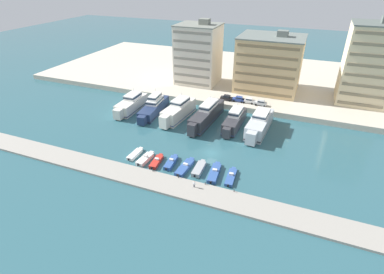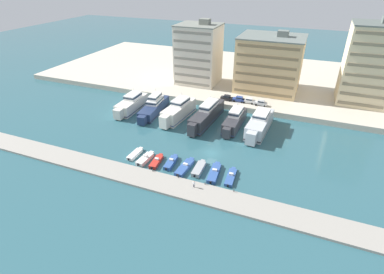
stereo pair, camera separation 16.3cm
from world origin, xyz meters
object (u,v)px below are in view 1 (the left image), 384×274
(motorboat_blue_right, at_px, (231,177))
(pedestrian_near_edge, at_px, (194,184))
(yacht_silver_center_right, at_px, (259,124))
(motorboat_blue_center, at_px, (185,167))
(motorboat_red_mid_left, at_px, (157,162))
(yacht_charcoal_center, at_px, (234,120))
(motorboat_blue_mid_right, at_px, (214,173))
(yacht_ivory_far_left, at_px, (131,104))
(car_silver_center_left, at_px, (261,103))
(motorboat_blue_center_left, at_px, (171,162))
(motorboat_grey_center_right, at_px, (199,169))
(yacht_navy_left, at_px, (154,107))
(motorboat_white_left, at_px, (145,159))
(car_black_far_left, at_px, (227,97))
(car_white_mid_left, at_px, (249,100))
(yacht_charcoal_center_left, at_px, (207,115))
(yacht_ivory_mid_left, at_px, (178,111))
(motorboat_white_far_left, at_px, (135,154))
(car_blue_left, at_px, (239,99))

(motorboat_blue_right, bearing_deg, pedestrian_near_edge, -133.67)
(yacht_silver_center_right, distance_m, motorboat_blue_center, 28.42)
(motorboat_red_mid_left, bearing_deg, yacht_charcoal_center, 64.32)
(motorboat_blue_mid_right, bearing_deg, yacht_ivory_far_left, 147.14)
(motorboat_blue_right, distance_m, car_silver_center_left, 39.77)
(motorboat_red_mid_left, height_order, motorboat_blue_center_left, motorboat_blue_center_left)
(motorboat_grey_center_right, xyz_separation_m, car_silver_center_left, (6.86, 39.55, 2.31))
(motorboat_blue_center, bearing_deg, car_silver_center_left, 75.73)
(yacht_navy_left, distance_m, motorboat_blue_right, 41.27)
(motorboat_white_left, bearing_deg, car_black_far_left, 77.60)
(motorboat_blue_mid_right, bearing_deg, pedestrian_near_edge, -109.98)
(motorboat_white_left, distance_m, car_white_mid_left, 44.34)
(yacht_charcoal_center_left, bearing_deg, yacht_ivory_far_left, -177.97)
(motorboat_white_left, distance_m, pedestrian_near_edge, 16.37)
(yacht_ivory_mid_left, relative_size, motorboat_white_left, 2.77)
(yacht_ivory_mid_left, distance_m, motorboat_white_far_left, 24.13)
(yacht_navy_left, relative_size, motorboat_white_far_left, 3.19)
(car_silver_center_left, bearing_deg, yacht_charcoal_center_left, -132.71)
(car_blue_left, bearing_deg, motorboat_blue_right, -78.03)
(yacht_charcoal_center, distance_m, yacht_silver_center_right, 7.45)
(motorboat_white_left, bearing_deg, yacht_silver_center_right, 48.26)
(motorboat_blue_right, distance_m, car_black_far_left, 41.89)
(motorboat_white_far_left, xyz_separation_m, motorboat_blue_right, (25.20, -0.11, -0.03))
(car_silver_center_left, bearing_deg, car_white_mid_left, 173.75)
(car_white_mid_left, bearing_deg, motorboat_white_far_left, -116.71)
(car_silver_center_left, bearing_deg, motorboat_grey_center_right, -99.84)
(motorboat_red_mid_left, height_order, motorboat_blue_mid_right, motorboat_red_mid_left)
(yacht_ivory_mid_left, xyz_separation_m, motorboat_blue_center_left, (8.84, -24.06, -2.05))
(motorboat_blue_center, relative_size, car_blue_left, 1.92)
(yacht_navy_left, bearing_deg, motorboat_blue_center_left, -54.07)
(yacht_charcoal_center, height_order, car_white_mid_left, yacht_charcoal_center)
(motorboat_blue_center_left, xyz_separation_m, motorboat_blue_center, (3.89, -0.48, -0.04))
(yacht_silver_center_right, bearing_deg, car_silver_center_left, 99.29)
(motorboat_blue_center, distance_m, car_white_mid_left, 41.08)
(motorboat_white_far_left, xyz_separation_m, motorboat_grey_center_right, (17.39, 0.02, 0.09))
(yacht_navy_left, xyz_separation_m, motorboat_blue_center_left, (17.91, -24.72, -1.65))
(motorboat_white_far_left, height_order, motorboat_red_mid_left, motorboat_red_mid_left)
(motorboat_blue_right, xyz_separation_m, car_black_far_left, (-12.70, 39.85, 2.43))
(yacht_ivory_mid_left, height_order, motorboat_blue_center_left, yacht_ivory_mid_left)
(yacht_ivory_far_left, xyz_separation_m, car_blue_left, (32.44, 16.29, 0.62))
(yacht_ivory_far_left, xyz_separation_m, motorboat_grey_center_right, (33.13, -23.75, -1.69))
(motorboat_white_left, bearing_deg, yacht_ivory_far_left, 127.88)
(pedestrian_near_edge, bearing_deg, motorboat_grey_center_right, 102.03)
(yacht_ivory_mid_left, height_order, motorboat_white_far_left, yacht_ivory_mid_left)
(motorboat_blue_center, height_order, pedestrian_near_edge, pedestrian_near_edge)
(yacht_ivory_mid_left, bearing_deg, pedestrian_near_edge, -60.35)
(yacht_ivory_mid_left, distance_m, car_silver_center_left, 27.72)
(car_white_mid_left, distance_m, pedestrian_near_edge, 46.84)
(motorboat_white_far_left, distance_m, motorboat_grey_center_right, 17.39)
(motorboat_white_far_left, height_order, car_white_mid_left, car_white_mid_left)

